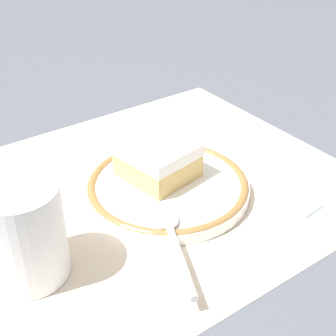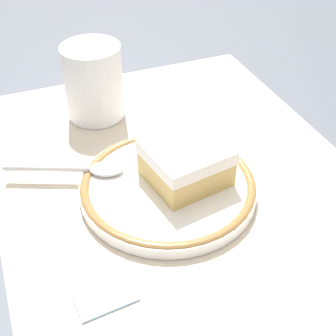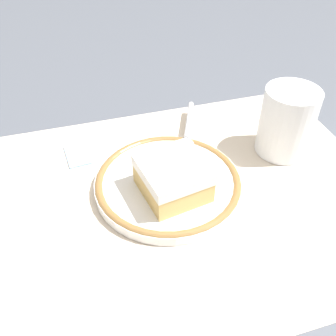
% 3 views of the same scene
% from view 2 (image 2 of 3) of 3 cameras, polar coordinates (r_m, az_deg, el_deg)
% --- Properties ---
extents(ground_plane, '(2.40, 2.40, 0.00)m').
position_cam_2_polar(ground_plane, '(0.52, 0.93, -0.70)').
color(ground_plane, '#4C515B').
extents(placemat, '(0.48, 0.39, 0.00)m').
position_cam_2_polar(placemat, '(0.52, 0.93, -0.63)').
color(placemat, beige).
rests_on(placemat, ground_plane).
extents(plate, '(0.18, 0.18, 0.02)m').
position_cam_2_polar(plate, '(0.49, -0.00, -2.22)').
color(plate, white).
rests_on(plate, placemat).
extents(cake_slice, '(0.08, 0.09, 0.04)m').
position_cam_2_polar(cake_slice, '(0.48, 1.64, 0.52)').
color(cake_slice, '#DBB76B').
rests_on(cake_slice, plate).
extents(spoon, '(0.06, 0.12, 0.01)m').
position_cam_2_polar(spoon, '(0.51, -10.49, -0.08)').
color(spoon, silver).
rests_on(spoon, plate).
extents(cup, '(0.07, 0.07, 0.09)m').
position_cam_2_polar(cup, '(0.61, -8.83, 9.61)').
color(cup, white).
rests_on(cup, placemat).
extents(sugar_packet, '(0.03, 0.05, 0.01)m').
position_cam_2_polar(sugar_packet, '(0.41, -7.53, -14.89)').
color(sugar_packet, '#8CB2E0').
rests_on(sugar_packet, placemat).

